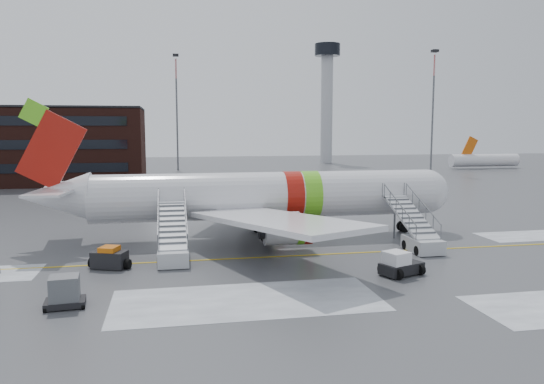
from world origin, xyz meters
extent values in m
plane|color=#494C4F|center=(0.00, 0.00, 0.00)|extent=(260.00, 260.00, 0.00)
cylinder|color=silver|center=(-2.02, 5.71, 3.50)|extent=(28.00, 3.80, 3.80)
sphere|color=silver|center=(11.98, 5.71, 3.50)|extent=(3.80, 3.80, 3.80)
cube|color=black|center=(13.03, 5.71, 4.00)|extent=(1.09, 1.60, 0.97)
cone|color=silver|center=(-18.42, 5.71, 3.75)|extent=(5.20, 3.72, 3.72)
cube|color=#A5150C|center=(-18.52, 5.71, 7.30)|extent=(5.27, 0.30, 6.09)
cube|color=#69D321|center=(-19.62, 5.71, 10.10)|extent=(2.16, 0.26, 2.16)
cube|color=silver|center=(-18.22, 8.31, 4.40)|extent=(3.07, 4.85, 0.18)
cube|color=silver|center=(-18.22, 3.11, 4.40)|extent=(3.07, 4.85, 0.18)
cube|color=silver|center=(-3.02, 14.21, 2.90)|extent=(10.72, 15.97, 1.13)
cube|color=silver|center=(-3.02, -2.79, 2.90)|extent=(10.72, 15.97, 1.13)
cylinder|color=silver|center=(-1.52, 10.91, 1.55)|extent=(3.40, 2.10, 2.10)
cylinder|color=silver|center=(-1.52, 0.51, 1.55)|extent=(3.40, 2.10, 2.10)
cylinder|color=#595B60|center=(9.98, 5.71, 0.90)|extent=(0.20, 0.20, 1.80)
cylinder|color=black|center=(9.98, 5.71, 0.45)|extent=(0.90, 0.56, 0.90)
cylinder|color=black|center=(-2.52, 8.11, 0.45)|extent=(0.90, 0.56, 0.90)
cylinder|color=black|center=(-2.52, 3.31, 0.45)|extent=(0.90, 0.56, 0.90)
cube|color=#B3B7BB|center=(8.14, -1.59, 0.55)|extent=(2.00, 3.20, 1.00)
cube|color=#B3B7BB|center=(8.14, 0.51, 2.23)|extent=(1.90, 5.87, 2.52)
cube|color=#B3B7BB|center=(8.14, 3.81, 3.40)|extent=(1.90, 1.40, 0.15)
cylinder|color=#595B60|center=(8.14, 3.41, 1.70)|extent=(0.16, 0.16, 3.40)
cylinder|color=black|center=(7.24, -2.59, 0.35)|extent=(0.25, 0.70, 0.70)
cylinder|color=black|center=(9.04, -0.59, 0.35)|extent=(0.25, 0.70, 0.70)
cube|color=#B3B7BB|center=(-9.74, -1.59, 0.55)|extent=(2.00, 3.20, 1.00)
cube|color=#B3B7BB|center=(-9.74, 0.51, 2.23)|extent=(1.90, 5.87, 2.52)
cube|color=#B3B7BB|center=(-9.74, 3.81, 3.40)|extent=(1.90, 1.40, 0.15)
cylinder|color=#595B60|center=(-9.74, 3.41, 1.70)|extent=(0.16, 0.16, 3.40)
cylinder|color=black|center=(-10.64, -2.59, 0.35)|extent=(0.25, 0.70, 0.70)
cylinder|color=black|center=(-8.84, -0.59, 0.35)|extent=(0.25, 0.70, 0.70)
cube|color=black|center=(4.01, -6.95, 0.42)|extent=(2.97, 2.28, 0.66)
cube|color=white|center=(3.58, -7.12, 1.08)|extent=(1.71, 1.71, 0.85)
cube|color=black|center=(3.58, -7.12, 1.41)|extent=(1.50, 1.55, 0.14)
cylinder|color=black|center=(3.38, -7.90, 0.33)|extent=(0.50, 0.72, 0.66)
cylinder|color=black|center=(5.13, -7.22, 0.33)|extent=(0.50, 0.72, 0.66)
cylinder|color=black|center=(2.90, -6.68, 0.33)|extent=(0.50, 0.72, 0.66)
cylinder|color=black|center=(4.65, -5.99, 0.33)|extent=(0.50, 0.72, 0.66)
cube|color=black|center=(-15.17, -9.23, 0.22)|extent=(2.08, 1.60, 0.31)
cube|color=#5A5D62|center=(-15.17, -9.23, 0.93)|extent=(1.54, 1.46, 1.33)
cylinder|color=black|center=(-16.06, -9.85, 0.13)|extent=(0.18, 0.28, 0.27)
cylinder|color=black|center=(-14.28, -8.61, 0.13)|extent=(0.18, 0.28, 0.27)
cube|color=black|center=(-13.76, -1.93, 0.58)|extent=(2.42, 1.92, 1.05)
cube|color=#D0600C|center=(-13.76, -1.93, 1.21)|extent=(1.39, 1.45, 0.42)
cylinder|color=black|center=(-14.60, -1.93, 0.32)|extent=(1.21, 0.96, 0.63)
cylinder|color=black|center=(-12.91, -1.93, 0.32)|extent=(1.21, 0.96, 0.63)
cylinder|color=#B2B5BA|center=(30.00, 95.00, 14.00)|extent=(3.00, 3.00, 28.00)
cylinder|color=black|center=(30.00, 95.00, 28.50)|extent=(6.40, 6.40, 3.00)
cylinder|color=#595B60|center=(42.00, 62.00, 9.60)|extent=(0.36, 0.36, 19.20)
cylinder|color=#CC7272|center=(42.00, 62.00, 21.12)|extent=(0.32, 0.32, 4.32)
cube|color=black|center=(42.00, 62.00, 24.00)|extent=(1.20, 1.20, 0.50)
cylinder|color=#595B60|center=(-8.00, 78.00, 9.60)|extent=(0.36, 0.36, 19.20)
cylinder|color=#CC7272|center=(-8.00, 78.00, 21.12)|extent=(0.32, 0.32, 4.32)
cube|color=black|center=(-8.00, 78.00, 24.00)|extent=(1.20, 1.20, 0.50)
camera|label=1|loc=(-9.86, -36.57, 8.99)|focal=35.00mm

